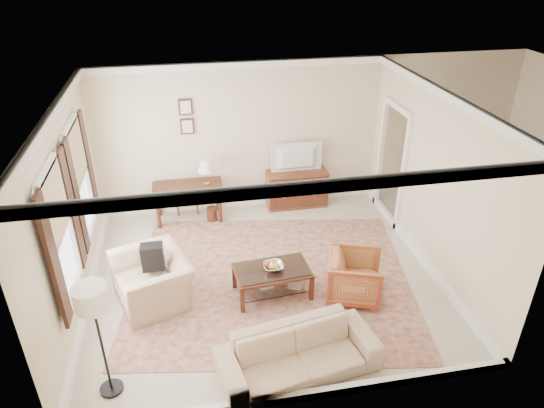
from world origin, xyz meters
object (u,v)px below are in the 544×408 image
object	(u,v)px
striped_armchair	(355,275)
tv	(298,150)
writing_desk	(188,191)
sideboard	(297,189)
sofa	(299,348)
club_armchair	(152,273)
coffee_table	(272,275)

from	to	relation	value
striped_armchair	tv	bearing A→B (deg)	22.79
writing_desk	striped_armchair	xyz separation A→B (m)	(2.36, -2.82, -0.20)
sideboard	sofa	distance (m)	4.38
writing_desk	club_armchair	size ratio (longest dim) A/B	1.15
tv	sofa	xyz separation A→B (m)	(-0.98, -4.24, -0.84)
sideboard	club_armchair	size ratio (longest dim) A/B	1.06
striped_armchair	writing_desk	bearing A→B (deg)	59.05
writing_desk	sofa	world-z (taller)	sofa
striped_armchair	sofa	size ratio (longest dim) A/B	0.40
sideboard	writing_desk	bearing A→B (deg)	-175.65
coffee_table	sofa	bearing A→B (deg)	-88.62
club_armchair	sofa	distance (m)	2.52
coffee_table	club_armchair	size ratio (longest dim) A/B	1.03
tv	sofa	size ratio (longest dim) A/B	0.49
sideboard	striped_armchair	bearing A→B (deg)	-86.41
club_armchair	sofa	world-z (taller)	club_armchair
striped_armchair	sideboard	bearing A→B (deg)	22.77
writing_desk	club_armchair	distance (m)	2.44
coffee_table	club_armchair	xyz separation A→B (m)	(-1.77, 0.19, 0.13)
tv	striped_armchair	xyz separation A→B (m)	(0.19, -2.97, -0.83)
writing_desk	striped_armchair	bearing A→B (deg)	-50.13
sofa	tv	bearing A→B (deg)	66.77
writing_desk	sideboard	world-z (taller)	sideboard
writing_desk	striped_armchair	distance (m)	3.68
writing_desk	club_armchair	bearing A→B (deg)	-104.76
coffee_table	club_armchair	distance (m)	1.79
tv	sofa	bearing A→B (deg)	76.99
sideboard	sofa	xyz separation A→B (m)	(-0.98, -4.26, 0.02)
tv	club_armchair	xyz separation A→B (m)	(-2.79, -2.50, -0.73)
sofa	writing_desk	bearing A→B (deg)	95.97
striped_armchair	sofa	xyz separation A→B (m)	(-1.17, -1.28, -0.01)
coffee_table	striped_armchair	distance (m)	1.24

